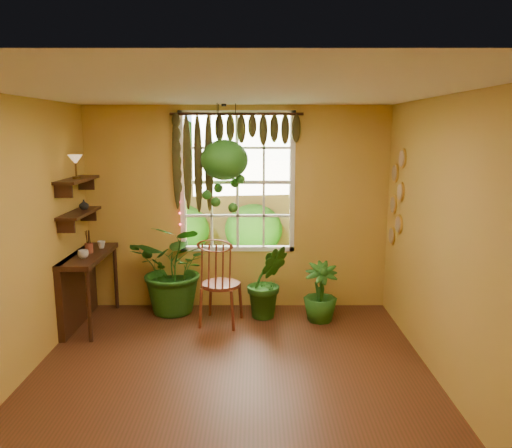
{
  "coord_description": "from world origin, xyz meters",
  "views": [
    {
      "loc": [
        0.25,
        -4.3,
        2.38
      ],
      "look_at": [
        0.25,
        1.15,
        1.35
      ],
      "focal_mm": 35.0,
      "sensor_mm": 36.0,
      "label": 1
    }
  ],
  "objects": [
    {
      "name": "valance_vine",
      "position": [
        -0.08,
        2.16,
        2.28
      ],
      "size": [
        1.7,
        0.12,
        1.1
      ],
      "color": "#381B0F",
      "rests_on": "window"
    },
    {
      "name": "shelf_lower",
      "position": [
        -1.88,
        1.6,
        1.4
      ],
      "size": [
        0.25,
        0.9,
        0.04
      ],
      "primitive_type": "cube",
      "color": "#381B0F",
      "rests_on": "wall_left"
    },
    {
      "name": "tiffany_lamp",
      "position": [
        -1.86,
        1.54,
        2.02
      ],
      "size": [
        0.17,
        0.17,
        0.28
      ],
      "color": "brown",
      "rests_on": "shelf_upper"
    },
    {
      "name": "wall_left",
      "position": [
        -2.0,
        0.0,
        1.35
      ],
      "size": [
        0.0,
        4.5,
        4.5
      ],
      "primitive_type": "plane",
      "rotation": [
        1.57,
        0.0,
        1.57
      ],
      "color": "gold",
      "rests_on": "floor"
    },
    {
      "name": "hanging_basket",
      "position": [
        -0.15,
        1.97,
        1.93
      ],
      "size": [
        0.59,
        0.59,
        1.35
      ],
      "color": "black",
      "rests_on": "ceiling"
    },
    {
      "name": "brush_jar",
      "position": [
        -1.8,
        1.64,
        1.04
      ],
      "size": [
        0.1,
        0.1,
        0.36
      ],
      "color": "brown",
      "rests_on": "counter_ledge"
    },
    {
      "name": "shelf_upper",
      "position": [
        -1.88,
        1.6,
        1.8
      ],
      "size": [
        0.25,
        0.9,
        0.04
      ],
      "primitive_type": "cube",
      "color": "#381B0F",
      "rests_on": "wall_left"
    },
    {
      "name": "potted_plant_mid",
      "position": [
        0.39,
        1.81,
        0.48
      ],
      "size": [
        0.6,
        0.52,
        0.96
      ],
      "primitive_type": "imported",
      "rotation": [
        0.0,
        0.0,
        0.2
      ],
      "color": "#1A5216",
      "rests_on": "floor"
    },
    {
      "name": "potted_plant_right",
      "position": [
        1.06,
        1.69,
        0.38
      ],
      "size": [
        0.42,
        0.42,
        0.75
      ],
      "primitive_type": "imported",
      "rotation": [
        0.0,
        0.0,
        0.0
      ],
      "color": "#1A5216",
      "rests_on": "floor"
    },
    {
      "name": "shelf_vase",
      "position": [
        -1.87,
        1.76,
        1.48
      ],
      "size": [
        0.12,
        0.12,
        0.12
      ],
      "primitive_type": "imported",
      "rotation": [
        0.0,
        0.0,
        -0.04
      ],
      "color": "#B2AD99",
      "rests_on": "shelf_lower"
    },
    {
      "name": "wall_right",
      "position": [
        2.0,
        0.0,
        1.35
      ],
      "size": [
        0.0,
        4.5,
        4.5
      ],
      "primitive_type": "plane",
      "rotation": [
        1.57,
        0.0,
        -1.57
      ],
      "color": "gold",
      "rests_on": "floor"
    },
    {
      "name": "backyard",
      "position": [
        0.24,
        6.87,
        1.28
      ],
      "size": [
        14.0,
        10.0,
        12.0
      ],
      "color": "#2A5D1A",
      "rests_on": "ground"
    },
    {
      "name": "wall_plates",
      "position": [
        1.98,
        1.79,
        1.55
      ],
      "size": [
        0.04,
        0.32,
        1.1
      ],
      "primitive_type": null,
      "color": "beige",
      "rests_on": "wall_right"
    },
    {
      "name": "cup_b",
      "position": [
        -1.72,
        1.87,
        0.95
      ],
      "size": [
        0.12,
        0.12,
        0.09
      ],
      "primitive_type": "imported",
      "rotation": [
        0.0,
        0.0,
        0.22
      ],
      "color": "beige",
      "rests_on": "counter_ledge"
    },
    {
      "name": "string_lights",
      "position": [
        -0.76,
        2.19,
        1.75
      ],
      "size": [
        0.03,
        0.03,
        1.54
      ],
      "primitive_type": null,
      "color": "#FF2633",
      "rests_on": "window"
    },
    {
      "name": "windsor_chair",
      "position": [
        -0.2,
        1.58,
        0.37
      ],
      "size": [
        0.57,
        0.59,
        1.28
      ],
      "rotation": [
        0.0,
        0.0,
        -0.21
      ],
      "color": "maroon",
      "rests_on": "floor"
    },
    {
      "name": "floor",
      "position": [
        0.0,
        0.0,
        0.0
      ],
      "size": [
        4.5,
        4.5,
        0.0
      ],
      "primitive_type": "plane",
      "color": "#592A19",
      "rests_on": "ground"
    },
    {
      "name": "potted_plant_left",
      "position": [
        -0.8,
        1.99,
        0.61
      ],
      "size": [
        1.31,
        1.21,
        1.22
      ],
      "primitive_type": "imported",
      "rotation": [
        0.0,
        0.0,
        -0.27
      ],
      "color": "#1A5216",
      "rests_on": "floor"
    },
    {
      "name": "wall_back",
      "position": [
        0.0,
        2.25,
        1.35
      ],
      "size": [
        4.0,
        0.0,
        4.0
      ],
      "primitive_type": "plane",
      "rotation": [
        1.57,
        0.0,
        0.0
      ],
      "color": "gold",
      "rests_on": "floor"
    },
    {
      "name": "cup_a",
      "position": [
        -1.78,
        1.37,
        0.95
      ],
      "size": [
        0.14,
        0.14,
        0.1
      ],
      "primitive_type": "imported",
      "rotation": [
        0.0,
        0.0,
        0.14
      ],
      "color": "silver",
      "rests_on": "counter_ledge"
    },
    {
      "name": "window",
      "position": [
        0.0,
        2.28,
        1.7
      ],
      "size": [
        1.52,
        0.1,
        1.86
      ],
      "color": "white",
      "rests_on": "wall_back"
    },
    {
      "name": "ceiling",
      "position": [
        0.0,
        0.0,
        2.7
      ],
      "size": [
        4.5,
        4.5,
        0.0
      ],
      "primitive_type": "plane",
      "rotation": [
        3.14,
        0.0,
        0.0
      ],
      "color": "white",
      "rests_on": "wall_back"
    },
    {
      "name": "counter_ledge",
      "position": [
        -1.91,
        1.6,
        0.55
      ],
      "size": [
        0.4,
        1.2,
        0.9
      ],
      "color": "#381B0F",
      "rests_on": "floor"
    }
  ]
}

